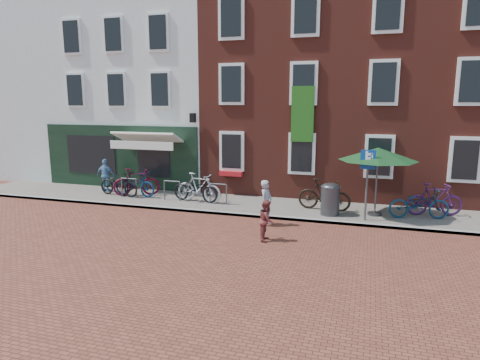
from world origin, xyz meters
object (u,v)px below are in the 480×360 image
(cafe_person, at_px, (106,175))
(bicycle_5, at_px, (324,195))
(bicycle_0, at_px, (119,184))
(bicycle_7, at_px, (435,199))
(boy, at_px, (267,220))
(bicycle_4, at_px, (195,188))
(bicycle_2, at_px, (135,184))
(litter_bin, at_px, (330,197))
(bicycle_1, at_px, (136,182))
(bicycle_3, at_px, (199,188))
(parasol, at_px, (378,152))
(bicycle_6, at_px, (419,204))
(woman, at_px, (266,203))
(parking_sign, at_px, (367,173))

(cafe_person, bearing_deg, bicycle_5, 175.61)
(bicycle_0, relative_size, bicycle_5, 1.03)
(bicycle_0, distance_m, bicycle_7, 12.52)
(bicycle_7, bearing_deg, boy, 114.95)
(bicycle_7, bearing_deg, bicycle_4, 79.53)
(boy, height_order, bicycle_2, boy)
(boy, bearing_deg, bicycle_5, -24.65)
(litter_bin, bearing_deg, bicycle_0, 177.11)
(bicycle_4, bearing_deg, boy, -125.00)
(bicycle_1, bearing_deg, bicycle_4, -119.92)
(bicycle_3, relative_size, bicycle_4, 0.97)
(bicycle_2, bearing_deg, cafe_person, 82.26)
(bicycle_0, height_order, bicycle_2, same)
(boy, xyz_separation_m, bicycle_1, (-6.68, 3.85, 0.07))
(litter_bin, height_order, bicycle_0, litter_bin)
(bicycle_5, bearing_deg, bicycle_0, 96.57)
(litter_bin, distance_m, parasol, 2.30)
(litter_bin, xyz_separation_m, bicycle_5, (-0.28, 0.58, -0.05))
(parasol, bearing_deg, bicycle_0, 179.86)
(bicycle_4, height_order, bicycle_6, same)
(litter_bin, height_order, bicycle_3, litter_bin)
(litter_bin, distance_m, bicycle_7, 3.67)
(bicycle_2, height_order, bicycle_6, same)
(bicycle_5, bearing_deg, bicycle_1, 94.78)
(parasol, relative_size, bicycle_4, 1.35)
(parasol, xyz_separation_m, bicycle_7, (2.01, 0.52, -1.69))
(woman, relative_size, bicycle_6, 0.76)
(litter_bin, relative_size, boy, 1.00)
(woman, relative_size, bicycle_0, 0.76)
(parasol, bearing_deg, cafe_person, 176.79)
(bicycle_2, distance_m, bicycle_3, 3.06)
(woman, bearing_deg, bicycle_5, -25.19)
(boy, bearing_deg, parking_sign, -50.71)
(cafe_person, height_order, bicycle_3, cafe_person)
(woman, bearing_deg, litter_bin, -38.28)
(woman, distance_m, cafe_person, 8.47)
(cafe_person, relative_size, bicycle_6, 0.73)
(bicycle_2, bearing_deg, bicycle_0, 110.55)
(bicycle_2, distance_m, bicycle_4, 2.88)
(bicycle_5, bearing_deg, bicycle_7, -78.66)
(bicycle_7, bearing_deg, bicycle_5, 82.00)
(bicycle_2, xyz_separation_m, bicycle_7, (11.84, 0.34, 0.06))
(parking_sign, xyz_separation_m, bicycle_5, (-1.50, 0.95, -1.07))
(woman, height_order, bicycle_5, woman)
(bicycle_2, distance_m, bicycle_5, 8.01)
(bicycle_7, bearing_deg, bicycle_3, 79.87)
(parking_sign, bearing_deg, parasol, 68.00)
(bicycle_0, bearing_deg, bicycle_3, -80.38)
(litter_bin, xyz_separation_m, woman, (-1.97, -1.59, 0.03))
(bicycle_6, bearing_deg, boy, 116.51)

